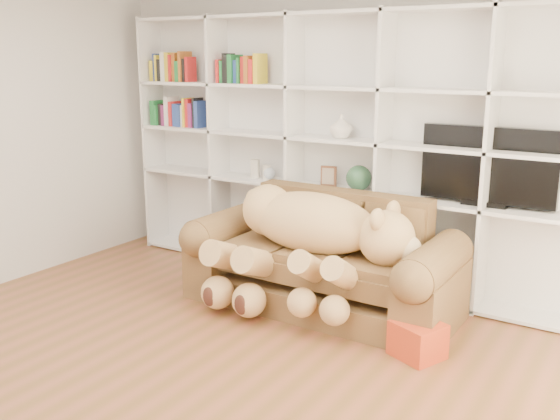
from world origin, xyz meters
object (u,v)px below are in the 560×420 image
Objects in this scene: tv at (488,167)px; sofa at (323,266)px; gift_box at (418,340)px; teddy_bear at (307,236)px.

sofa is at bearing -148.10° from tv.
gift_box is at bearing -24.02° from sofa.
teddy_bear reaches higher than gift_box.
teddy_bear is at bearing -104.17° from sofa.
gift_box is (0.98, -0.44, -0.22)m from sofa.
gift_box is at bearing -21.13° from teddy_bear.
tv is at bearing 31.90° from sofa.
gift_box is at bearing -95.35° from tv.
sofa is at bearing 68.53° from teddy_bear.
teddy_bear reaches higher than sofa.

